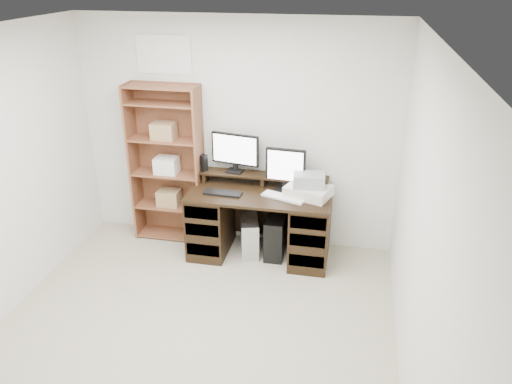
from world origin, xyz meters
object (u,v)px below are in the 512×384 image
(tower_black, at_px, (276,235))
(bookshelf, at_px, (167,163))
(desk, at_px, (260,223))
(monitor_small, at_px, (285,168))
(printer, at_px, (308,191))
(monitor_wide, at_px, (235,151))
(tower_silver, at_px, (249,236))

(tower_black, height_order, bookshelf, bookshelf)
(desk, bearing_deg, monitor_small, 26.23)
(monitor_small, xyz_separation_m, printer, (0.26, -0.11, -0.19))
(monitor_wide, bearing_deg, desk, -26.62)
(desk, distance_m, printer, 0.66)
(monitor_small, distance_m, printer, 0.34)
(desk, relative_size, tower_black, 3.21)
(desk, bearing_deg, tower_silver, 173.88)
(printer, relative_size, bookshelf, 0.25)
(tower_silver, bearing_deg, printer, -14.98)
(tower_black, relative_size, bookshelf, 0.26)
(monitor_wide, bearing_deg, bookshelf, -167.97)
(monitor_small, relative_size, printer, 1.04)
(monitor_small, relative_size, tower_silver, 1.10)
(printer, bearing_deg, monitor_small, 175.75)
(desk, height_order, bookshelf, bookshelf)
(tower_black, bearing_deg, desk, -166.08)
(desk, xyz_separation_m, bookshelf, (-1.10, 0.21, 0.53))
(monitor_small, bearing_deg, monitor_wide, 172.40)
(bookshelf, bearing_deg, monitor_wide, 1.96)
(desk, distance_m, monitor_small, 0.67)
(monitor_wide, xyz_separation_m, tower_black, (0.49, -0.19, -0.88))
(bookshelf, bearing_deg, tower_black, -7.54)
(monitor_small, bearing_deg, desk, -149.67)
(tower_black, distance_m, bookshelf, 1.45)
(tower_silver, xyz_separation_m, tower_black, (0.29, 0.03, 0.02))
(tower_silver, height_order, tower_black, tower_black)
(monitor_small, distance_m, tower_silver, 0.88)
(desk, distance_m, tower_silver, 0.22)
(tower_silver, bearing_deg, monitor_wide, 116.73)
(monitor_small, bearing_deg, printer, -18.64)
(printer, xyz_separation_m, bookshelf, (-1.61, 0.20, 0.11))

